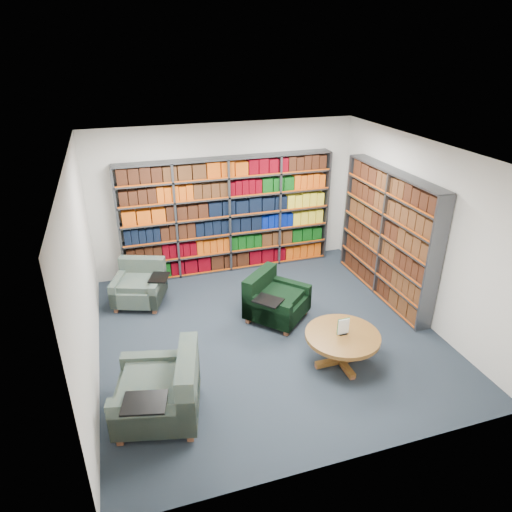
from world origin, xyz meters
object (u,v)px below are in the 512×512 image
object	(u,v)px
chair_teal_front	(165,393)
chair_teal_left	(141,286)
coffee_table	(342,340)
chair_green_right	(273,301)

from	to	relation	value
chair_teal_front	chair_teal_left	bearing A→B (deg)	91.22
coffee_table	chair_teal_front	bearing A→B (deg)	-173.72
chair_teal_front	coffee_table	bearing A→B (deg)	6.28
chair_teal_left	chair_teal_front	distance (m)	2.85
chair_green_right	chair_teal_front	world-z (taller)	chair_teal_front
chair_teal_front	coffee_table	world-z (taller)	chair_teal_front
coffee_table	chair_teal_left	bearing A→B (deg)	134.19
chair_green_right	chair_teal_left	bearing A→B (deg)	149.33
chair_teal_left	chair_teal_front	bearing A→B (deg)	-88.78
chair_teal_front	chair_green_right	bearing A→B (deg)	40.83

